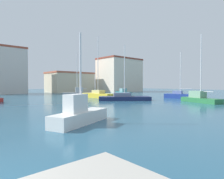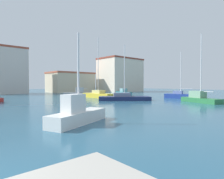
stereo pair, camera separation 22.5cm
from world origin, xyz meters
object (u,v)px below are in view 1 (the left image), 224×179
(sailboat_navy_distant_east, at_px, (124,97))
(sailboat_white_near_pier, at_px, (80,114))
(sailboat_blue_outer_mooring, at_px, (180,95))
(motorboat_teal_far_left, at_px, (123,93))
(sailboat_yellow_far_right, at_px, (98,95))
(sailboat_grey_behind_lamppost, at_px, (78,93))
(sailboat_green_inner_mooring, at_px, (200,98))

(sailboat_navy_distant_east, bearing_deg, sailboat_white_near_pier, -144.08)
(sailboat_blue_outer_mooring, distance_m, motorboat_teal_far_left, 12.35)
(sailboat_navy_distant_east, distance_m, sailboat_yellow_far_right, 7.12)
(sailboat_grey_behind_lamppost, xyz_separation_m, motorboat_teal_far_left, (7.03, -7.25, -0.03))
(sailboat_grey_behind_lamppost, height_order, motorboat_teal_far_left, sailboat_grey_behind_lamppost)
(sailboat_navy_distant_east, bearing_deg, sailboat_grey_behind_lamppost, 85.48)
(sailboat_navy_distant_east, xyz_separation_m, sailboat_yellow_far_right, (0.35, 7.11, 0.14))
(sailboat_white_near_pier, relative_size, sailboat_yellow_far_right, 0.51)
(sailboat_yellow_far_right, bearing_deg, sailboat_blue_outer_mooring, -46.77)
(sailboat_navy_distant_east, height_order, sailboat_blue_outer_mooring, sailboat_navy_distant_east)
(motorboat_teal_far_left, xyz_separation_m, sailboat_yellow_far_right, (-7.93, -1.40, 0.01))
(sailboat_blue_outer_mooring, xyz_separation_m, sailboat_white_near_pier, (-25.18, -7.00, 0.10))
(sailboat_green_inner_mooring, distance_m, sailboat_blue_outer_mooring, 7.49)
(motorboat_teal_far_left, bearing_deg, sailboat_green_inner_mooring, -98.73)
(sailboat_green_inner_mooring, bearing_deg, sailboat_yellow_far_right, 107.56)
(sailboat_grey_behind_lamppost, bearing_deg, motorboat_teal_far_left, -45.88)
(sailboat_grey_behind_lamppost, height_order, sailboat_white_near_pier, sailboat_grey_behind_lamppost)
(sailboat_grey_behind_lamppost, relative_size, sailboat_white_near_pier, 1.63)
(sailboat_blue_outer_mooring, bearing_deg, sailboat_green_inner_mooring, -131.08)
(sailboat_grey_behind_lamppost, xyz_separation_m, sailboat_blue_outer_mooring, (9.22, -19.41, -0.07))
(sailboat_grey_behind_lamppost, relative_size, sailboat_blue_outer_mooring, 1.14)
(sailboat_grey_behind_lamppost, bearing_deg, sailboat_yellow_far_right, -95.92)
(sailboat_blue_outer_mooring, bearing_deg, sailboat_grey_behind_lamppost, 115.41)
(sailboat_navy_distant_east, relative_size, sailboat_white_near_pier, 1.48)
(sailboat_white_near_pier, bearing_deg, sailboat_navy_distant_east, 35.92)
(sailboat_green_inner_mooring, xyz_separation_m, sailboat_navy_distant_east, (-5.54, 9.30, -0.16))
(sailboat_grey_behind_lamppost, bearing_deg, sailboat_blue_outer_mooring, -64.59)
(sailboat_navy_distant_east, distance_m, sailboat_blue_outer_mooring, 11.08)
(sailboat_yellow_far_right, bearing_deg, sailboat_white_near_pier, -130.29)
(sailboat_navy_distant_east, xyz_separation_m, sailboat_white_near_pier, (-14.71, -10.66, 0.18))
(sailboat_navy_distant_east, relative_size, sailboat_blue_outer_mooring, 1.04)
(sailboat_green_inner_mooring, relative_size, sailboat_blue_outer_mooring, 1.14)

